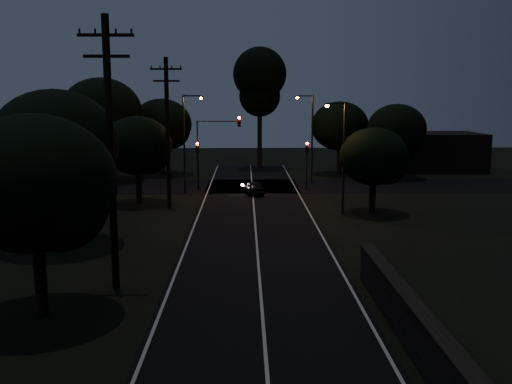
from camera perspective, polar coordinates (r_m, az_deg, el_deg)
name	(u,v)px	position (r m, az deg, el deg)	size (l,w,h in m)	color
road_surface	(254,210)	(39.76, -0.20, -1.84)	(60.00, 70.00, 0.03)	black
utility_pole_mid	(110,150)	(23.57, -14.35, 4.09)	(2.20, 0.30, 11.00)	black
utility_pole_far	(168,131)	(40.28, -8.83, 6.06)	(2.20, 0.30, 10.50)	black
tree_left_b	(39,187)	(21.23, -20.87, 0.46)	(5.74, 5.74, 7.30)	black
tree_left_c	(59,146)	(31.35, -19.10, 4.41)	(6.53, 6.53, 8.25)	black
tree_left_d	(140,147)	(42.61, -11.55, 4.40)	(5.09, 5.09, 6.46)	black
tree_far_nw	(164,126)	(58.38, -9.21, 6.57)	(6.04, 6.04, 7.65)	black
tree_far_w	(104,114)	(55.30, -14.96, 7.55)	(7.53, 7.53, 9.60)	black
tree_far_ne	(342,127)	(58.64, 8.59, 6.42)	(5.83, 5.83, 7.37)	black
tree_far_e	(399,130)	(56.80, 14.10, 6.01)	(5.64, 5.64, 7.16)	black
tree_right_a	(376,158)	(38.98, 11.94, 3.33)	(4.59, 4.59, 5.83)	black
tall_pine	(260,81)	(62.89, 0.38, 11.01)	(5.78, 5.78, 13.15)	black
building_left	(60,151)	(63.17, -19.01, 3.89)	(10.00, 8.00, 4.40)	black
building_right	(436,151)	(64.51, 17.58, 3.89)	(9.00, 7.00, 4.00)	black
signal_left	(198,157)	(48.27, -5.84, 3.53)	(0.28, 0.35, 4.10)	black
signal_right	(307,157)	(48.38, 5.10, 3.55)	(0.28, 0.35, 4.10)	black
signal_mast	(218,139)	(48.03, -3.86, 5.32)	(3.70, 0.35, 6.25)	black
streetlight_a	(187,137)	(46.20, -6.96, 5.48)	(1.66, 0.26, 8.00)	black
streetlight_b	(310,132)	(52.29, 5.43, 5.97)	(1.66, 0.26, 8.00)	black
streetlight_c	(341,150)	(38.55, 8.55, 4.22)	(1.46, 0.26, 7.50)	black
car	(253,188)	(46.19, -0.25, 0.45)	(1.31, 3.26, 1.11)	black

